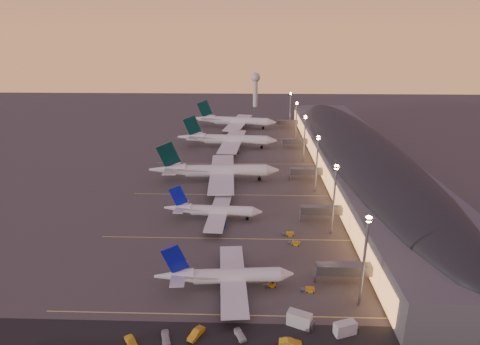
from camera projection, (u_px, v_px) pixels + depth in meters
name	position (u px, v px, depth m)	size (l,w,h in m)	color
ground	(231.00, 232.00, 144.20)	(700.00, 700.00, 0.00)	#413E3C
airliner_narrow_south	(225.00, 276.00, 111.65)	(38.97, 34.92, 13.92)	silver
airliner_narrow_north	(213.00, 211.00, 153.16)	(37.90, 33.84, 13.55)	silver
airliner_wide_near	(215.00, 171.00, 192.25)	(62.31, 56.78, 19.94)	silver
airliner_wide_mid	(227.00, 139.00, 248.97)	(62.46, 57.07, 19.98)	silver
airliner_wide_far	(234.00, 121.00, 300.65)	(64.17, 59.10, 20.56)	silver
terminal_building	(357.00, 153.00, 207.86)	(56.35, 255.00, 17.46)	#505055
light_masts	(310.00, 140.00, 198.70)	(2.20, 217.20, 25.90)	gray
radar_tower	(255.00, 84.00, 382.11)	(9.00, 9.00, 32.50)	silver
lane_markings	(235.00, 191.00, 181.95)	(90.00, 180.36, 0.00)	#D8C659
baggage_tug_a	(308.00, 290.00, 110.83)	(3.85, 1.77, 1.14)	#C58B16
baggage_tug_b	(270.00, 285.00, 112.88)	(3.66, 2.15, 1.03)	#C58B16
baggage_tug_c	(289.00, 234.00, 141.50)	(3.99, 1.88, 1.17)	#C58B16
catering_truck_a	(301.00, 320.00, 97.32)	(6.90, 4.91, 3.63)	silver
catering_truck_b	(346.00, 328.00, 94.87)	(6.17, 4.03, 3.24)	silver
baggage_tug_d	(294.00, 243.00, 135.29)	(4.18, 2.47, 1.17)	#C58B16
service_van_a	(166.00, 337.00, 92.98)	(1.98, 4.91, 1.67)	silver
service_van_b	(131.00, 342.00, 91.56)	(1.73, 4.95, 1.63)	#C58B16
service_van_c	(240.00, 335.00, 93.97)	(1.83, 4.56, 1.55)	silver
service_van_d	(196.00, 333.00, 94.17)	(1.83, 5.23, 1.72)	#C58B16
service_van_f	(290.00, 343.00, 91.33)	(1.83, 5.24, 1.73)	#C58B16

